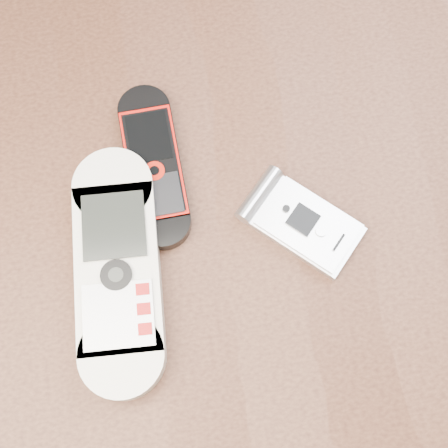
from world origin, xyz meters
TOP-DOWN VIEW (x-y plane):
  - ground at (0.00, 0.00)m, footprint 4.00×4.00m
  - table at (0.00, 0.00)m, footprint 1.20×0.80m
  - nokia_white at (-0.07, -0.02)m, footprint 0.07×0.18m
  - nokia_black_red at (-0.04, 0.06)m, footprint 0.05×0.13m
  - motorola_razr at (0.06, -0.01)m, footprint 0.10×0.09m

SIDE VIEW (x-z plane):
  - ground at x=0.00m, z-range 0.00..0.00m
  - table at x=0.00m, z-range 0.27..1.02m
  - nokia_black_red at x=-0.04m, z-range 0.75..0.76m
  - motorola_razr at x=0.06m, z-range 0.75..0.76m
  - nokia_white at x=-0.07m, z-range 0.75..0.77m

